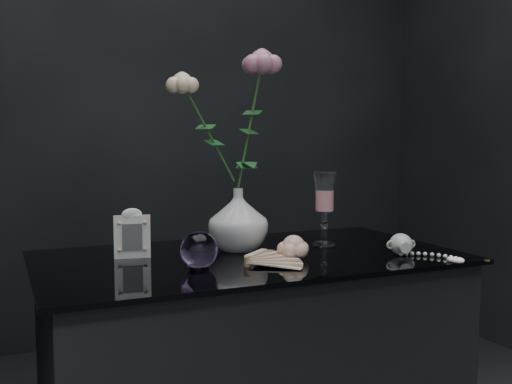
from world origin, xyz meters
name	(u,v)px	position (x,y,z in m)	size (l,w,h in m)	color
vase	(238,220)	(0.00, 0.12, 0.84)	(0.16, 0.16, 0.16)	silver
wine_glass	(324,209)	(0.24, 0.10, 0.86)	(0.06, 0.06, 0.20)	white
picture_frame	(132,233)	(-0.28, 0.13, 0.82)	(0.09, 0.07, 0.12)	white
paperweight	(199,250)	(-0.17, -0.05, 0.81)	(0.09, 0.09, 0.09)	#B281D2
paper_fan	(247,261)	(-0.06, -0.07, 0.78)	(0.26, 0.20, 0.03)	#F9E9C7
loose_rose	(294,247)	(0.08, -0.04, 0.79)	(0.13, 0.17, 0.06)	#FFC2A4
pearl_jar	(401,243)	(0.35, -0.10, 0.79)	(0.19, 0.20, 0.06)	silver
roses	(231,116)	(-0.03, 0.11, 1.11)	(0.30, 0.11, 0.41)	beige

